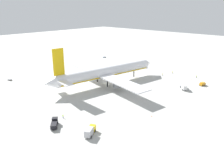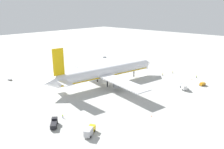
# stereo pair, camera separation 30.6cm
# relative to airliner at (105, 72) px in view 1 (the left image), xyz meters

# --- Properties ---
(ground_plane) EXTENTS (600.00, 600.00, 0.00)m
(ground_plane) POSITION_rel_airliner_xyz_m (1.31, -0.21, -7.17)
(ground_plane) COLOR #B2B2AD
(airliner) EXTENTS (76.45, 72.67, 24.87)m
(airliner) POSITION_rel_airliner_xyz_m (0.00, 0.00, 0.00)
(airliner) COLOR white
(airliner) RESTS_ON ground
(service_truck_0) EXTENTS (6.45, 6.08, 2.91)m
(service_truck_0) POSITION_rel_airliner_xyz_m (23.64, -39.63, -5.57)
(service_truck_0) COLOR #999EA5
(service_truck_0) RESTS_ON ground
(service_truck_1) EXTENTS (5.71, 6.17, 2.70)m
(service_truck_1) POSITION_rel_airliner_xyz_m (-49.55, -20.92, -5.84)
(service_truck_1) COLOR black
(service_truck_1) RESTS_ON ground
(service_truck_3) EXTENTS (6.88, 4.97, 2.97)m
(service_truck_3) POSITION_rel_airliner_xyz_m (-44.15, -35.63, -5.57)
(service_truck_3) COLOR yellow
(service_truck_3) RESTS_ON ground
(service_van) EXTENTS (4.32, 2.70, 1.97)m
(service_van) POSITION_rel_airliner_xyz_m (37.18, -45.24, -6.14)
(service_van) COLOR orange
(service_van) RESTS_ON ground
(baggage_cart_0) EXTENTS (3.20, 2.07, 0.40)m
(baggage_cart_0) POSITION_rel_airliner_xyz_m (46.98, 2.02, -6.91)
(baggage_cart_0) COLOR #26598C
(baggage_cart_0) RESTS_ON ground
(baggage_cart_1) EXTENTS (2.61, 3.20, 1.22)m
(baggage_cart_1) POSITION_rel_airliner_xyz_m (52.22, 51.77, -6.49)
(baggage_cart_1) COLOR #26598C
(baggage_cart_1) RESTS_ON ground
(baggage_cart_2) EXTENTS (2.03, 3.67, 1.21)m
(baggage_cart_2) POSITION_rel_airliner_xyz_m (-36.69, 49.27, -6.50)
(baggage_cart_2) COLOR #595B60
(baggage_cart_2) RESTS_ON ground
(ground_worker_0) EXTENTS (0.56, 0.56, 1.64)m
(ground_worker_0) POSITION_rel_airliner_xyz_m (48.24, -19.93, -6.34)
(ground_worker_0) COLOR #3F3F47
(ground_worker_0) RESTS_ON ground
(ground_worker_1) EXTENTS (0.48, 0.48, 1.72)m
(ground_worker_1) POSITION_rel_airliner_xyz_m (38.63, -17.53, -6.30)
(ground_worker_1) COLOR navy
(ground_worker_1) RESTS_ON ground
(ground_worker_2) EXTENTS (0.55, 0.55, 1.64)m
(ground_worker_2) POSITION_rel_airliner_xyz_m (-43.24, -17.71, -6.34)
(ground_worker_2) COLOR navy
(ground_worker_2) RESTS_ON ground
(ground_worker_3) EXTENTS (0.56, 0.56, 1.70)m
(ground_worker_3) POSITION_rel_airliner_xyz_m (49.59, -36.49, -6.31)
(ground_worker_3) COLOR black
(ground_worker_3) RESTS_ON ground
(traffic_cone_0) EXTENTS (0.36, 0.36, 0.55)m
(traffic_cone_0) POSITION_rel_airliner_xyz_m (44.17, -35.64, -6.90)
(traffic_cone_0) COLOR orange
(traffic_cone_0) RESTS_ON ground
(traffic_cone_1) EXTENTS (0.36, 0.36, 0.55)m
(traffic_cone_1) POSITION_rel_airliner_xyz_m (-16.87, -44.55, -6.90)
(traffic_cone_1) COLOR orange
(traffic_cone_1) RESTS_ON ground
(traffic_cone_2) EXTENTS (0.36, 0.36, 0.55)m
(traffic_cone_2) POSITION_rel_airliner_xyz_m (31.73, 36.39, -6.90)
(traffic_cone_2) COLOR orange
(traffic_cone_2) RESTS_ON ground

